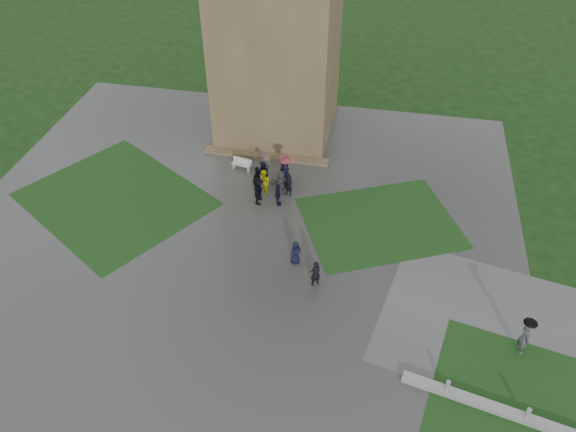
% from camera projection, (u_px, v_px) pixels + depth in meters
% --- Properties ---
extents(ground, '(120.00, 120.00, 0.00)m').
position_uv_depth(ground, '(224.00, 260.00, 32.01)').
color(ground, black).
extents(plaza, '(34.00, 34.00, 0.02)m').
position_uv_depth(plaza, '(233.00, 237.00, 33.51)').
color(plaza, '#343432').
rests_on(plaza, ground).
extents(lawn_inset_left, '(14.10, 13.46, 0.01)m').
position_uv_depth(lawn_inset_left, '(115.00, 199.00, 36.26)').
color(lawn_inset_left, '#143312').
rests_on(lawn_inset_left, plaza).
extents(lawn_inset_right, '(11.12, 10.15, 0.01)m').
position_uv_depth(lawn_inset_right, '(380.00, 223.00, 34.48)').
color(lawn_inset_right, '#143312').
rests_on(lawn_inset_right, plaza).
extents(tower, '(8.00, 8.00, 18.00)m').
position_uv_depth(tower, '(277.00, 9.00, 37.46)').
color(tower, brown).
rests_on(tower, ground).
extents(tower_plinth, '(9.00, 0.80, 0.22)m').
position_uv_depth(tower_plinth, '(266.00, 156.00, 39.88)').
color(tower_plinth, brown).
rests_on(tower_plinth, plaza).
extents(bench, '(1.46, 0.72, 0.81)m').
position_uv_depth(bench, '(242.00, 164.00, 38.58)').
color(bench, beige).
rests_on(bench, plaza).
extents(visitor_cluster, '(2.93, 3.81, 2.62)m').
position_uv_depth(visitor_cluster, '(269.00, 179.00, 36.05)').
color(visitor_cluster, black).
rests_on(visitor_cluster, plaza).
extents(pedestrian_mid, '(0.87, 0.84, 1.48)m').
position_uv_depth(pedestrian_mid, '(296.00, 253.00, 31.39)').
color(pedestrian_mid, black).
rests_on(pedestrian_mid, plaza).
extents(pedestrian_near, '(0.73, 0.71, 1.69)m').
position_uv_depth(pedestrian_near, '(315.00, 273.00, 30.01)').
color(pedestrian_near, black).
rests_on(pedestrian_near, plaza).
extents(pedestrian_path, '(0.65, 0.80, 2.22)m').
position_uv_depth(pedestrian_path, '(526.00, 334.00, 26.45)').
color(pedestrian_path, '#47464C').
rests_on(pedestrian_path, path).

